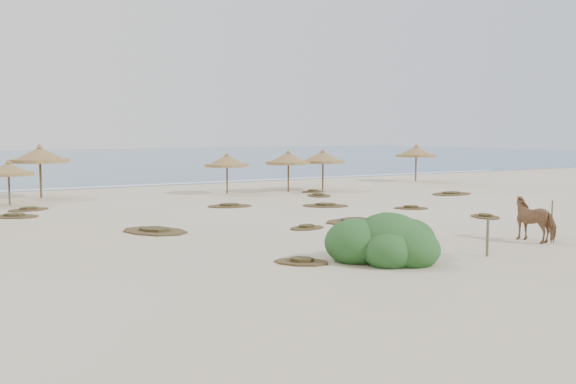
% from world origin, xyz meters
% --- Properties ---
extents(ground, '(160.00, 160.00, 0.00)m').
position_xyz_m(ground, '(0.00, 0.00, 0.00)').
color(ground, beige).
rests_on(ground, ground).
extents(ocean, '(200.00, 100.00, 0.01)m').
position_xyz_m(ocean, '(0.00, 75.00, 0.00)').
color(ocean, '#294E7B').
rests_on(ocean, ground).
extents(foam_line, '(70.00, 0.60, 0.01)m').
position_xyz_m(foam_line, '(0.00, 26.00, 0.00)').
color(foam_line, white).
rests_on(foam_line, ground).
extents(palapa_1, '(3.36, 3.36, 2.44)m').
position_xyz_m(palapa_1, '(-10.67, 17.25, 1.89)').
color(palapa_1, brown).
rests_on(palapa_1, ground).
extents(palapa_2, '(3.99, 3.99, 3.22)m').
position_xyz_m(palapa_2, '(-8.57, 20.39, 2.49)').
color(palapa_2, brown).
rests_on(palapa_2, ground).
extents(palapa_3, '(3.38, 3.38, 2.62)m').
position_xyz_m(palapa_3, '(2.04, 17.21, 2.03)').
color(palapa_3, brown).
rests_on(palapa_3, ground).
extents(palapa_4, '(3.40, 3.40, 2.76)m').
position_xyz_m(palapa_4, '(6.02, 16.34, 2.14)').
color(palapa_4, brown).
rests_on(palapa_4, ground).
extents(palapa_5, '(3.72, 3.72, 2.80)m').
position_xyz_m(palapa_5, '(8.62, 16.23, 2.17)').
color(palapa_5, brown).
rests_on(palapa_5, ground).
extents(palapa_6, '(3.99, 3.99, 2.97)m').
position_xyz_m(palapa_6, '(19.15, 18.93, 2.30)').
color(palapa_6, brown).
rests_on(palapa_6, ground).
extents(horse, '(1.01, 1.93, 1.57)m').
position_xyz_m(horse, '(4.21, -4.39, 0.79)').
color(horse, '#9B6C46').
rests_on(horse, ground).
extents(fence_post_near, '(0.10, 0.10, 1.17)m').
position_xyz_m(fence_post_near, '(0.52, -5.55, 0.59)').
color(fence_post_near, '#665B4C').
rests_on(fence_post_near, ground).
extents(fence_post_far, '(0.08, 0.08, 1.01)m').
position_xyz_m(fence_post_far, '(8.35, -1.91, 0.50)').
color(fence_post_far, '#665B4C').
rests_on(fence_post_far, ground).
extents(bush, '(3.78, 3.33, 1.69)m').
position_xyz_m(bush, '(-2.55, -4.42, 0.55)').
color(bush, '#295D27').
rests_on(bush, ground).
extents(scrub_1, '(3.05, 3.53, 0.16)m').
position_xyz_m(scrub_1, '(-6.94, 4.49, 0.05)').
color(scrub_1, '#4F4123').
rests_on(scrub_1, ground).
extents(scrub_2, '(1.74, 1.27, 0.16)m').
position_xyz_m(scrub_2, '(-1.34, 2.20, 0.05)').
color(scrub_2, '#4F4123').
rests_on(scrub_2, ground).
extents(scrub_3, '(2.90, 2.72, 0.16)m').
position_xyz_m(scrub_3, '(3.61, 8.33, 0.05)').
color(scrub_3, '#4F4123').
rests_on(scrub_3, ground).
extents(scrub_4, '(2.04, 1.96, 0.16)m').
position_xyz_m(scrub_4, '(6.78, 5.24, 0.05)').
color(scrub_4, '#4F4123').
rests_on(scrub_4, ground).
extents(scrub_5, '(3.10, 2.18, 0.16)m').
position_xyz_m(scrub_5, '(13.96, 9.70, 0.05)').
color(scrub_5, '#4F4123').
rests_on(scrub_5, ground).
extents(scrub_6, '(2.27, 1.77, 0.16)m').
position_xyz_m(scrub_6, '(-10.16, 14.31, 0.05)').
color(scrub_6, '#4F4123').
rests_on(scrub_6, ground).
extents(scrub_7, '(2.04, 2.47, 0.16)m').
position_xyz_m(scrub_7, '(6.19, 12.96, 0.05)').
color(scrub_7, '#4F4123').
rests_on(scrub_7, ground).
extents(scrub_9, '(2.86, 1.92, 0.16)m').
position_xyz_m(scrub_9, '(1.45, 2.80, 0.05)').
color(scrub_9, '#4F4123').
rests_on(scrub_9, ground).
extents(scrub_10, '(1.67, 1.12, 0.16)m').
position_xyz_m(scrub_10, '(7.28, 15.32, 0.05)').
color(scrub_10, '#4F4123').
rests_on(scrub_10, ground).
extents(scrub_11, '(1.95, 1.97, 0.16)m').
position_xyz_m(scrub_11, '(-5.07, -3.49, 0.05)').
color(scrub_11, '#4F4123').
rests_on(scrub_11, ground).
extents(scrub_12, '(1.74, 2.09, 0.16)m').
position_xyz_m(scrub_12, '(7.51, 0.99, 0.05)').
color(scrub_12, '#4F4123').
rests_on(scrub_12, ground).
extents(scrub_13, '(2.67, 2.11, 0.16)m').
position_xyz_m(scrub_13, '(-0.81, 10.72, 0.05)').
color(scrub_13, '#4F4123').
rests_on(scrub_13, ground).
extents(scrub_14, '(2.70, 2.60, 0.16)m').
position_xyz_m(scrub_14, '(-11.10, 11.96, 0.05)').
color(scrub_14, '#4F4123').
rests_on(scrub_14, ground).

